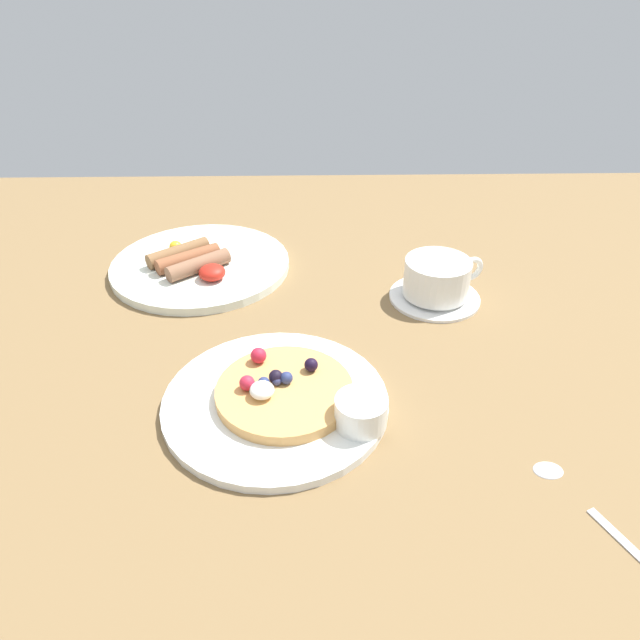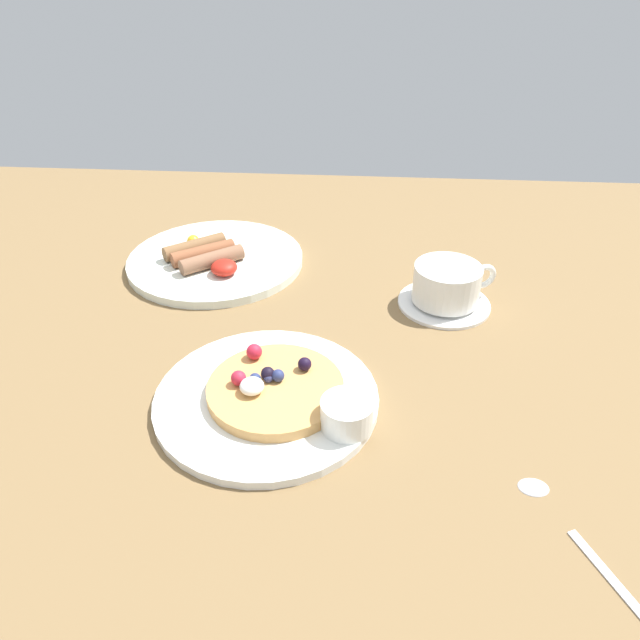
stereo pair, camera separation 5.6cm
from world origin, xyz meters
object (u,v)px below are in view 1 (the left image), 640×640
breakfast_plate (201,265)px  coffee_cup (438,277)px  pancake_plate (276,401)px  teaspoon (581,499)px  coffee_saucer (434,296)px  syrup_ramekin (361,412)px

breakfast_plate → coffee_cup: bearing=-15.4°
pancake_plate → coffee_cup: bearing=45.2°
breakfast_plate → teaspoon: breakfast_plate is taller
coffee_saucer → breakfast_plate: bearing=164.4°
coffee_saucer → teaspoon: (6.62, -34.74, -0.20)cm
coffee_cup → teaspoon: size_ratio=0.77×
syrup_ramekin → coffee_saucer: syrup_ramekin is taller
pancake_plate → syrup_ramekin: (8.78, -4.11, 2.11)cm
breakfast_plate → pancake_plate: bearing=-67.7°
pancake_plate → coffee_cup: coffee_cup is taller
breakfast_plate → coffee_cup: 35.38cm
coffee_saucer → teaspoon: size_ratio=0.84×
teaspoon → coffee_saucer: bearing=100.8°
pancake_plate → coffee_saucer: size_ratio=1.93×
pancake_plate → breakfast_plate: bearing=112.3°
syrup_ramekin → teaspoon: bearing=-25.9°
coffee_cup → teaspoon: coffee_cup is taller
coffee_saucer → coffee_cup: 3.05cm
teaspoon → pancake_plate: bearing=154.4°
pancake_plate → teaspoon: bearing=-25.6°
pancake_plate → breakfast_plate: 33.33cm
pancake_plate → coffee_cup: 30.39cm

